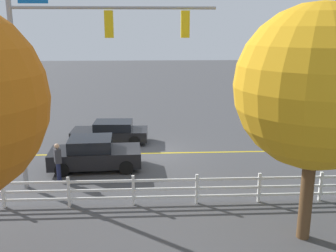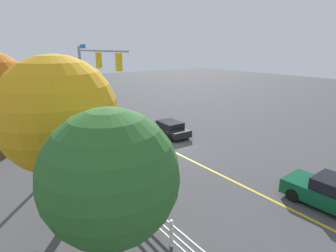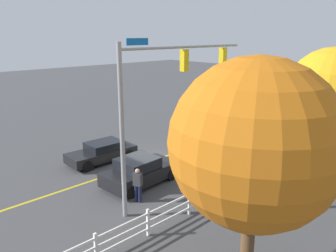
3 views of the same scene
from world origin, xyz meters
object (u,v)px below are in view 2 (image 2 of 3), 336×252
(pedestrian, at_px, (99,132))
(tree_0, at_px, (58,115))
(car_2, at_px, (169,128))
(tree_1, at_px, (110,178))
(car_1, at_px, (336,195))
(car_0, at_px, (124,135))

(pedestrian, height_order, tree_0, tree_0)
(car_2, bearing_deg, tree_1, 139.41)
(car_1, xyz_separation_m, car_2, (13.59, -0.36, -0.10))
(tree_0, bearing_deg, car_1, -122.64)
(car_2, height_order, tree_1, tree_1)
(tree_1, bearing_deg, car_0, -28.31)
(car_1, xyz_separation_m, pedestrian, (15.29, 5.29, 0.20))
(tree_1, bearing_deg, pedestrian, -20.50)
(car_0, height_order, car_2, car_0)
(car_0, distance_m, car_2, 4.17)
(car_1, xyz_separation_m, tree_1, (1.85, 10.31, 3.26))
(car_0, relative_size, car_1, 0.94)
(pedestrian, relative_size, tree_1, 0.29)
(car_1, bearing_deg, tree_1, 77.62)
(pedestrian, bearing_deg, car_0, 26.15)
(car_1, relative_size, tree_0, 0.63)
(car_1, bearing_deg, pedestrian, 16.89)
(pedestrian, relative_size, tree_0, 0.24)
(car_2, height_order, pedestrian, pedestrian)
(car_0, relative_size, tree_0, 0.60)
(pedestrian, bearing_deg, tree_0, -52.00)
(car_2, distance_m, tree_0, 13.40)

